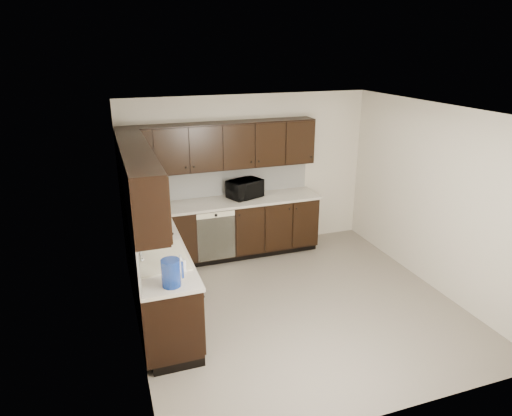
{
  "coord_description": "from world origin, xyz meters",
  "views": [
    {
      "loc": [
        -2.2,
        -4.73,
        3.21
      ],
      "look_at": [
        -0.35,
        0.6,
        1.18
      ],
      "focal_mm": 32.0,
      "sensor_mm": 36.0,
      "label": 1
    }
  ],
  "objects": [
    {
      "name": "floor",
      "position": [
        0.0,
        0.0,
        0.0
      ],
      "size": [
        4.0,
        4.0,
        0.0
      ],
      "primitive_type": "plane",
      "color": "gray",
      "rests_on": "ground"
    },
    {
      "name": "upper_cabinets",
      "position": [
        -1.1,
        1.2,
        1.77
      ],
      "size": [
        3.0,
        2.8,
        0.7
      ],
      "color": "black",
      "rests_on": "wall_back"
    },
    {
      "name": "soap_bottle_a",
      "position": [
        -1.54,
        -0.39,
        1.04
      ],
      "size": [
        0.12,
        0.12,
        0.2
      ],
      "primitive_type": "imported",
      "rotation": [
        0.0,
        0.0,
        0.34
      ],
      "color": "gray",
      "rests_on": "countertop"
    },
    {
      "name": "teal_tumbler",
      "position": [
        -1.48,
        1.35,
        1.05
      ],
      "size": [
        0.11,
        0.11,
        0.23
      ],
      "primitive_type": "cylinder",
      "rotation": [
        0.0,
        0.0,
        0.05
      ],
      "color": "#0E9B88",
      "rests_on": "countertop"
    },
    {
      "name": "wall_left",
      "position": [
        -2.0,
        0.0,
        1.25
      ],
      "size": [
        0.02,
        4.0,
        2.5
      ],
      "primitive_type": "cube",
      "color": "beige",
      "rests_on": "floor"
    },
    {
      "name": "toaster_oven",
      "position": [
        -1.62,
        1.69,
        1.04
      ],
      "size": [
        0.34,
        0.26,
        0.2
      ],
      "primitive_type": "cube",
      "rotation": [
        0.0,
        0.0,
        0.06
      ],
      "color": "#AEAEB0",
      "rests_on": "countertop"
    },
    {
      "name": "paper_towel_roll",
      "position": [
        -1.62,
        0.6,
        1.1
      ],
      "size": [
        0.16,
        0.16,
        0.32
      ],
      "primitive_type": "cylinder",
      "rotation": [
        0.0,
        0.0,
        -0.11
      ],
      "color": "silver",
      "rests_on": "countertop"
    },
    {
      "name": "backsplash",
      "position": [
        -1.22,
        1.32,
        1.18
      ],
      "size": [
        3.0,
        2.8,
        0.48
      ],
      "color": "white",
      "rests_on": "countertop"
    },
    {
      "name": "ceiling",
      "position": [
        0.0,
        0.0,
        2.5
      ],
      "size": [
        4.0,
        4.0,
        0.0
      ],
      "primitive_type": "plane",
      "rotation": [
        3.14,
        0.0,
        0.0
      ],
      "color": "white",
      "rests_on": "wall_back"
    },
    {
      "name": "sink",
      "position": [
        -1.68,
        -0.01,
        0.88
      ],
      "size": [
        0.54,
        0.82,
        0.42
      ],
      "color": "beige",
      "rests_on": "countertop"
    },
    {
      "name": "wall_back",
      "position": [
        0.0,
        2.0,
        1.25
      ],
      "size": [
        4.0,
        0.02,
        2.5
      ],
      "primitive_type": "cube",
      "color": "beige",
      "rests_on": "floor"
    },
    {
      "name": "wall_front",
      "position": [
        0.0,
        -2.0,
        1.25
      ],
      "size": [
        4.0,
        0.02,
        2.5
      ],
      "primitive_type": "cube",
      "color": "beige",
      "rests_on": "floor"
    },
    {
      "name": "lower_cabinets",
      "position": [
        -1.01,
        1.11,
        0.41
      ],
      "size": [
        3.0,
        2.8,
        0.9
      ],
      "color": "black",
      "rests_on": "floor"
    },
    {
      "name": "countertop",
      "position": [
        -1.01,
        1.11,
        0.92
      ],
      "size": [
        3.03,
        2.83,
        0.04
      ],
      "color": "beige",
      "rests_on": "lower_cabinets"
    },
    {
      "name": "storage_bin",
      "position": [
        -1.72,
        1.35,
        1.03
      ],
      "size": [
        0.57,
        0.5,
        0.18
      ],
      "primitive_type": "cube",
      "rotation": [
        0.0,
        0.0,
        0.4
      ],
      "color": "silver",
      "rests_on": "countertop"
    },
    {
      "name": "dishwasher",
      "position": [
        -0.7,
        1.41,
        0.55
      ],
      "size": [
        0.58,
        0.04,
        0.78
      ],
      "color": "beige",
      "rests_on": "lower_cabinets"
    },
    {
      "name": "blue_pitcher",
      "position": [
        -1.68,
        -0.66,
        1.08
      ],
      "size": [
        0.22,
        0.22,
        0.28
      ],
      "primitive_type": "cylinder",
      "rotation": [
        0.0,
        0.0,
        0.18
      ],
      "color": "#10329A",
      "rests_on": "countertop"
    },
    {
      "name": "soap_bottle_b",
      "position": [
        -1.78,
        0.39,
        1.05
      ],
      "size": [
        0.09,
        0.09,
        0.22
      ],
      "primitive_type": "imported",
      "rotation": [
        0.0,
        0.0,
        0.09
      ],
      "color": "gray",
      "rests_on": "countertop"
    },
    {
      "name": "microwave",
      "position": [
        -0.13,
        1.76,
        1.08
      ],
      "size": [
        0.6,
        0.51,
        0.28
      ],
      "primitive_type": "imported",
      "rotation": [
        0.0,
        0.0,
        0.38
      ],
      "color": "black",
      "rests_on": "countertop"
    },
    {
      "name": "wall_right",
      "position": [
        2.0,
        0.0,
        1.25
      ],
      "size": [
        0.02,
        4.0,
        2.5
      ],
      "primitive_type": "cube",
      "color": "beige",
      "rests_on": "floor"
    }
  ]
}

